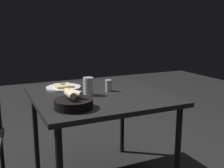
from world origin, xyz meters
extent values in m
cube|color=black|center=(0.00, 0.00, 0.70)|extent=(0.93, 0.91, 0.03)
cylinder|color=black|center=(-0.41, -0.39, 0.34)|extent=(0.04, 0.04, 0.68)
cylinder|color=black|center=(-0.41, 0.39, 0.34)|extent=(0.04, 0.04, 0.68)
cylinder|color=black|center=(0.41, 0.39, 0.34)|extent=(0.04, 0.04, 0.68)
cylinder|color=white|center=(-0.26, -0.19, 0.72)|extent=(0.26, 0.26, 0.01)
cube|color=tan|center=(-0.26, -0.19, 0.73)|extent=(0.15, 0.13, 0.01)
cube|color=beige|center=(-0.26, -0.19, 0.74)|extent=(0.14, 0.12, 0.01)
sphere|color=brown|center=(-0.28, -0.18, 0.74)|extent=(0.02, 0.02, 0.02)
sphere|color=brown|center=(-0.25, -0.19, 0.74)|extent=(0.02, 0.02, 0.02)
sphere|color=brown|center=(-0.28, -0.20, 0.74)|extent=(0.02, 0.02, 0.02)
cylinder|color=black|center=(0.26, -0.26, 0.74)|extent=(0.23, 0.23, 0.05)
cylinder|color=beige|center=(0.27, -0.29, 0.80)|extent=(0.11, 0.04, 0.04)
cylinder|color=beige|center=(0.23, -0.25, 0.80)|extent=(0.14, 0.09, 0.03)
cylinder|color=#9E1814|center=(0.32, -0.28, 0.73)|extent=(0.06, 0.06, 0.03)
cylinder|color=silver|center=(0.02, -0.08, 0.78)|extent=(0.07, 0.07, 0.13)
cylinder|color=orange|center=(0.02, -0.08, 0.74)|extent=(0.06, 0.06, 0.06)
cylinder|color=#BFB299|center=(-0.04, 0.09, 0.75)|extent=(0.05, 0.05, 0.07)
cylinder|color=maroon|center=(-0.04, 0.09, 0.73)|extent=(0.04, 0.04, 0.03)
cylinder|color=#B7B7BC|center=(-0.04, 0.09, 0.79)|extent=(0.05, 0.05, 0.01)
cylinder|color=black|center=(-0.28, -0.66, 0.21)|extent=(0.03, 0.03, 0.42)
camera|label=1|loc=(1.72, -0.69, 1.18)|focal=43.08mm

